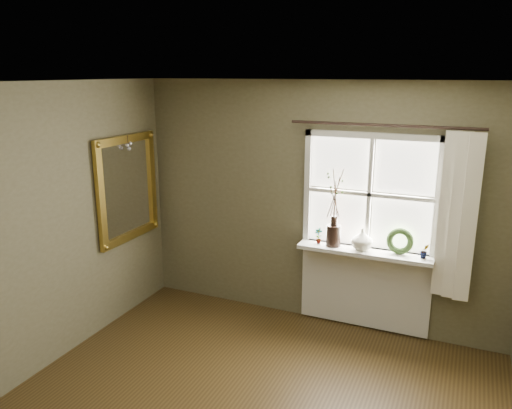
{
  "coord_description": "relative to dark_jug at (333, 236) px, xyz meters",
  "views": [
    {
      "loc": [
        1.45,
        -2.7,
        2.67
      ],
      "look_at": [
        -0.4,
        1.55,
        1.44
      ],
      "focal_mm": 35.0,
      "sensor_mm": 36.0,
      "label": 1
    }
  ],
  "objects": [
    {
      "name": "ceiling",
      "position": [
        -0.23,
        -2.12,
        1.57
      ],
      "size": [
        4.5,
        4.5,
        0.0
      ],
      "primitive_type": "plane",
      "color": "silver",
      "rests_on": "ground"
    },
    {
      "name": "potted_plant_right",
      "position": [
        0.9,
        0.0,
        -0.04
      ],
      "size": [
        0.1,
        0.09,
        0.15
      ],
      "primitive_type": "imported",
      "rotation": [
        0.0,
        0.0,
        0.42
      ],
      "color": "#324C22",
      "rests_on": "window_sill"
    },
    {
      "name": "potted_plant_left",
      "position": [
        -0.16,
        0.0,
        -0.03
      ],
      "size": [
        0.1,
        0.08,
        0.17
      ],
      "primitive_type": "imported",
      "rotation": [
        0.0,
        0.0,
        -0.23
      ],
      "color": "#324C22",
      "rests_on": "window_sill"
    },
    {
      "name": "curtain_rod",
      "position": [
        0.42,
        0.05,
        1.15
      ],
      "size": [
        1.84,
        0.03,
        0.03
      ],
      "primitive_type": "cylinder",
      "rotation": [
        0.0,
        1.57,
        0.0
      ],
      "color": "black",
      "rests_on": "wall_back"
    },
    {
      "name": "window_apron",
      "position": [
        0.32,
        0.11,
        -0.57
      ],
      "size": [
        1.36,
        0.04,
        0.88
      ],
      "primitive_type": "cube",
      "color": "silver",
      "rests_on": "ground"
    },
    {
      "name": "cream_vase",
      "position": [
        0.3,
        0.0,
        0.0
      ],
      "size": [
        0.25,
        0.25,
        0.22
      ],
      "primitive_type": "imported",
      "rotation": [
        0.0,
        0.0,
        0.16
      ],
      "color": "beige",
      "rests_on": "window_sill"
    },
    {
      "name": "dark_jug",
      "position": [
        0.0,
        0.0,
        0.0
      ],
      "size": [
        0.15,
        0.15,
        0.22
      ],
      "primitive_type": "cylinder",
      "rotation": [
        0.0,
        0.0,
        -0.01
      ],
      "color": "black",
      "rests_on": "window_sill"
    },
    {
      "name": "gilt_mirror",
      "position": [
        -2.19,
        -0.51,
        0.41
      ],
      "size": [
        0.1,
        0.97,
        1.16
      ],
      "color": "white",
      "rests_on": "wall_left"
    },
    {
      "name": "wreath",
      "position": [
        0.66,
        0.04,
        -0.01
      ],
      "size": [
        0.27,
        0.13,
        0.27
      ],
      "primitive_type": "torus",
      "rotation": [
        1.36,
        0.0,
        0.06
      ],
      "color": "#324C22",
      "rests_on": "window_sill"
    },
    {
      "name": "wall_back",
      "position": [
        -0.23,
        0.18,
        0.27
      ],
      "size": [
        4.0,
        0.1,
        2.6
      ],
      "primitive_type": "cube",
      "color": "brown",
      "rests_on": "ground"
    },
    {
      "name": "curtain",
      "position": [
        1.16,
        0.01,
        0.33
      ],
      "size": [
        0.36,
        0.12,
        1.59
      ],
      "primitive_type": "cube",
      "color": "#EDE5CD",
      "rests_on": "wall_back"
    },
    {
      "name": "window_sill",
      "position": [
        0.32,
        0.0,
        -0.13
      ],
      "size": [
        1.36,
        0.26,
        0.04
      ],
      "primitive_type": "cube",
      "color": "silver",
      "rests_on": "wall_back"
    },
    {
      "name": "window_frame",
      "position": [
        0.32,
        0.11,
        0.45
      ],
      "size": [
        1.36,
        0.06,
        1.24
      ],
      "color": "silver",
      "rests_on": "wall_back"
    }
  ]
}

